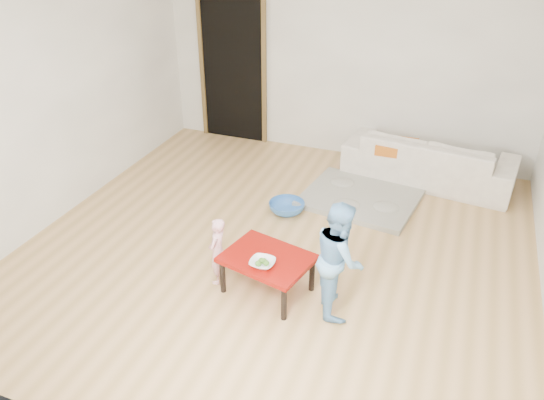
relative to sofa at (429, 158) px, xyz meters
The scene contains 13 objects.
floor 2.42m from the sofa, 121.32° to the right, with size 5.00×5.00×0.01m, color tan.
back_wall 1.66m from the sofa, 160.16° to the left, with size 5.00×0.02×2.60m, color white.
left_wall 4.39m from the sofa, 151.32° to the right, with size 0.02×5.00×2.60m, color white.
doorway 2.97m from the sofa, behind, with size 1.02×0.08×2.11m, color brown, non-canonical shape.
sofa is the anchor object (origin of this frame).
cushion 0.45m from the sofa, 159.43° to the right, with size 0.47×0.42×0.13m, color #CB6216.
red_table 2.98m from the sofa, 111.65° to the right, with size 0.76×0.57×0.38m, color maroon, non-canonical shape.
bowl 3.10m from the sofa, 110.59° to the right, with size 0.22×0.22×0.05m, color white.
broccoli 3.10m from the sofa, 110.59° to the right, with size 0.12×0.12×0.06m, color #2D5919, non-canonical shape.
child_pink 3.20m from the sofa, 119.47° to the right, with size 0.24×0.16×0.67m, color #DA6370.
child_blue 2.80m from the sofa, 99.40° to the right, with size 0.51×0.40×1.05m, color #69C1F4.
basin 1.98m from the sofa, 135.00° to the right, with size 0.41×0.41×0.13m, color #2F67B4.
blanket 1.09m from the sofa, 129.00° to the right, with size 1.28×1.07×0.06m, color #9D9C8B, non-canonical shape.
Camera 1 is at (1.54, -4.26, 3.13)m, focal length 35.00 mm.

